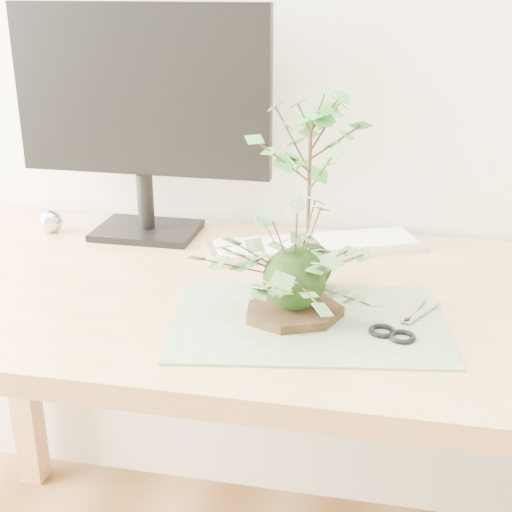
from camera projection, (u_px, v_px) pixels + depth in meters
name	position (u px, v px, depth m)	size (l,w,h in m)	color
desk	(296.00, 338.00, 1.28)	(1.60, 0.70, 0.74)	tan
cutting_mat	(307.00, 322.00, 1.14)	(0.43, 0.29, 0.00)	gray
stone_dish	(294.00, 312.00, 1.15)	(0.17, 0.17, 0.01)	black
ivy_kokedama	(295.00, 251.00, 1.11)	(0.29, 0.29, 0.20)	black
maple_kokedama	(310.00, 144.00, 1.17)	(0.25, 0.25, 0.37)	black
keyboard	(316.00, 245.00, 1.45)	(0.45, 0.29, 0.02)	#B9B9B9
monitor	(141.00, 106.00, 1.44)	(0.54, 0.16, 0.47)	black
foil_ball	(51.00, 221.00, 1.54)	(0.05, 0.05, 0.05)	silver
scissors	(405.00, 330.00, 1.10)	(0.09, 0.18, 0.01)	#939399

